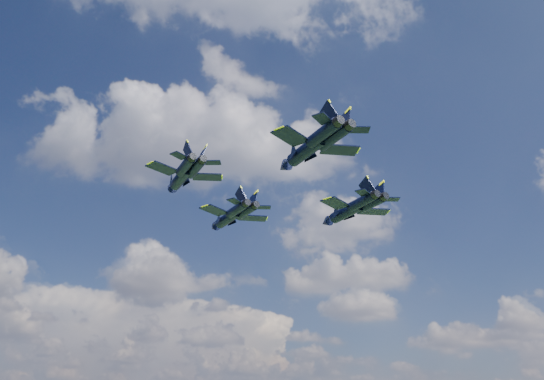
{
  "coord_description": "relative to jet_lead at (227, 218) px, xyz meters",
  "views": [
    {
      "loc": [
        4.58,
        -77.42,
        26.46
      ],
      "look_at": [
        5.03,
        -0.58,
        59.32
      ],
      "focal_mm": 35.0,
      "sensor_mm": 36.0,
      "label": 1
    }
  ],
  "objects": [
    {
      "name": "jet_left",
      "position": [
        -5.65,
        -20.03,
        -0.88
      ],
      "size": [
        11.04,
        15.07,
        3.61
      ],
      "rotation": [
        0.0,
        0.0,
        0.45
      ],
      "color": "black"
    },
    {
      "name": "jet_lead",
      "position": [
        0.0,
        0.0,
        0.0
      ],
      "size": [
        12.81,
        17.05,
        4.17
      ],
      "rotation": [
        0.0,
        0.0,
        0.53
      ],
      "color": "black"
    },
    {
      "name": "jet_slot",
      "position": [
        12.73,
        -28.12,
        -0.37
      ],
      "size": [
        12.71,
        17.11,
        4.15
      ],
      "rotation": [
        0.0,
        0.0,
        0.5
      ],
      "color": "black"
    },
    {
      "name": "jet_right",
      "position": [
        20.62,
        -9.83,
        -2.44
      ],
      "size": [
        12.53,
        16.86,
        4.09
      ],
      "rotation": [
        0.0,
        0.0,
        0.5
      ],
      "color": "black"
    }
  ]
}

